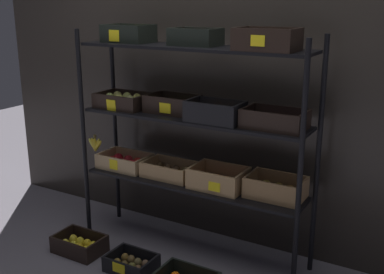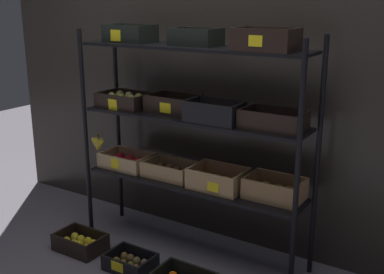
{
  "view_description": "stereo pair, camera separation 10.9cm",
  "coord_description": "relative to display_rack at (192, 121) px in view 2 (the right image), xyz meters",
  "views": [
    {
      "loc": [
        1.54,
        -2.65,
        1.72
      ],
      "look_at": [
        0.0,
        0.0,
        0.84
      ],
      "focal_mm": 44.73,
      "sensor_mm": 36.0,
      "label": 1
    },
    {
      "loc": [
        1.64,
        -2.59,
        1.72
      ],
      "look_at": [
        0.0,
        0.0,
        0.84
      ],
      "focal_mm": 44.73,
      "sensor_mm": 36.0,
      "label": 2
    }
  ],
  "objects": [
    {
      "name": "crate_ground_lemon",
      "position": [
        -0.68,
        -0.42,
        -0.9
      ],
      "size": [
        0.35,
        0.24,
        0.12
      ],
      "color": "black",
      "rests_on": "ground_plane"
    },
    {
      "name": "ground_plane",
      "position": [
        0.0,
        -0.01,
        -0.95
      ],
      "size": [
        10.0,
        10.0,
        0.0
      ],
      "primitive_type": "plane",
      "color": "slate"
    },
    {
      "name": "storefront_wall",
      "position": [
        0.0,
        0.37,
        0.25
      ],
      "size": [
        4.01,
        0.12,
        2.41
      ],
      "primitive_type": "cube",
      "color": "#2D2823",
      "rests_on": "ground_plane"
    },
    {
      "name": "display_rack",
      "position": [
        0.0,
        0.0,
        0.0
      ],
      "size": [
        1.73,
        0.39,
        1.57
      ],
      "color": "black",
      "rests_on": "ground_plane"
    },
    {
      "name": "crate_ground_kiwi",
      "position": [
        -0.21,
        -0.43,
        -0.91
      ],
      "size": [
        0.31,
        0.24,
        0.11
      ],
      "color": "black",
      "rests_on": "ground_plane"
    }
  ]
}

